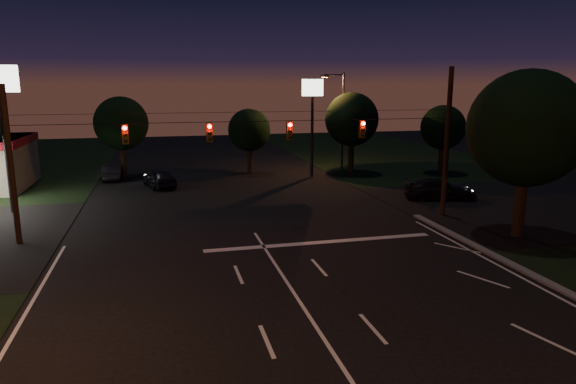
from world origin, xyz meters
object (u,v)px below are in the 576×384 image
object	(u,v)px
utility_pole_right	(442,215)
car_cross	(441,189)
tree_right_near	(525,130)
car_oncoming_b	(111,172)
car_oncoming_a	(160,178)

from	to	relation	value
utility_pole_right	car_cross	distance (m)	4.73
utility_pole_right	tree_right_near	xyz separation A→B (m)	(1.53, -4.83, 5.68)
tree_right_near	car_oncoming_b	world-z (taller)	tree_right_near
tree_right_near	car_oncoming_b	xyz separation A→B (m)	(-22.53, 22.65, -5.01)
car_oncoming_a	car_oncoming_b	distance (m)	5.98
car_oncoming_b	car_cross	bearing A→B (deg)	144.79
utility_pole_right	car_oncoming_b	size ratio (longest dim) A/B	2.22
tree_right_near	car_oncoming_a	size ratio (longest dim) A/B	1.99
car_oncoming_a	car_cross	xyz separation A→B (m)	(19.22, -9.28, -0.02)
utility_pole_right	tree_right_near	bearing A→B (deg)	-72.47
tree_right_near	car_oncoming_b	distance (m)	32.34
utility_pole_right	car_oncoming_b	bearing A→B (deg)	139.69
tree_right_near	car_oncoming_a	world-z (taller)	tree_right_near
tree_right_near	car_oncoming_b	bearing A→B (deg)	134.84
utility_pole_right	car_oncoming_a	world-z (taller)	utility_pole_right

